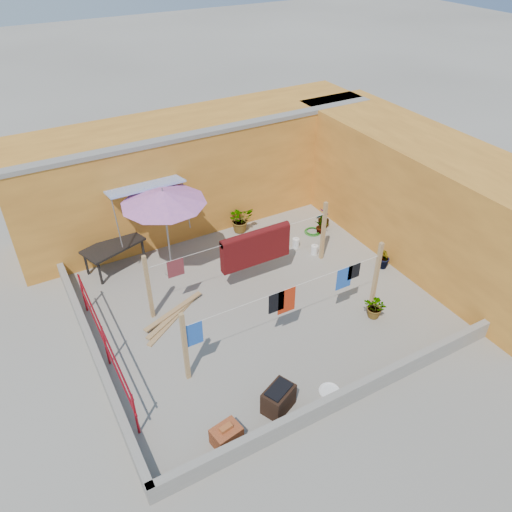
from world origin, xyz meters
name	(u,v)px	position (x,y,z in m)	size (l,w,h in m)	color
ground	(258,302)	(0.00, 0.00, 0.00)	(80.00, 80.00, 0.00)	#9E998E
wall_back	(197,169)	(0.50, 4.69, 1.61)	(11.00, 3.27, 3.21)	orange
wall_right	(422,198)	(5.20, 0.00, 1.60)	(2.40, 9.00, 3.20)	orange
parapet_front	(347,396)	(0.00, -3.58, 0.22)	(8.30, 0.16, 0.44)	gray
parapet_left	(95,354)	(-4.08, 0.00, 0.22)	(0.16, 7.30, 0.44)	gray
red_railing	(104,340)	(-3.85, -0.20, 0.72)	(0.05, 4.20, 1.10)	#A1101C
clothesline_rig	(258,254)	(0.29, 0.56, 1.04)	(5.09, 2.35, 1.80)	tan
patio_umbrella	(163,198)	(-1.45, 2.21, 2.33)	(2.85, 2.85, 2.59)	gray
outdoor_table	(113,247)	(-2.68, 3.20, 0.68)	(1.78, 1.29, 0.75)	black
brick_stack	(226,435)	(-2.49, -3.20, 0.20)	(0.59, 0.47, 0.47)	#9B4823
lumber_pile	(173,316)	(-2.11, 0.50, 0.06)	(1.81, 1.19, 0.12)	tan
brazier	(278,399)	(-1.25, -3.01, 0.28)	(0.77, 0.66, 0.58)	black
white_basin	(329,391)	(-0.13, -3.20, 0.04)	(0.45, 0.45, 0.08)	silver
water_jug_a	(296,243)	(2.17, 1.62, 0.14)	(0.21, 0.21, 0.32)	silver
water_jug_b	(314,250)	(2.45, 1.06, 0.14)	(0.20, 0.20, 0.32)	silver
green_hose	(313,231)	(3.06, 2.03, 0.03)	(0.51, 0.51, 0.07)	#217C1B
plant_back_a	(240,219)	(1.18, 3.20, 0.41)	(0.74, 0.64, 0.82)	#22601B
plant_back_b	(324,218)	(3.52, 2.13, 0.32)	(0.36, 0.36, 0.65)	#22601B
plant_right_a	(321,223)	(3.23, 1.89, 0.38)	(0.40, 0.27, 0.75)	#22601B
plant_right_b	(384,258)	(3.70, -0.43, 0.36)	(0.39, 0.32, 0.71)	#22601B
plant_right_c	(376,307)	(2.20, -1.85, 0.31)	(0.55, 0.48, 0.61)	#22601B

